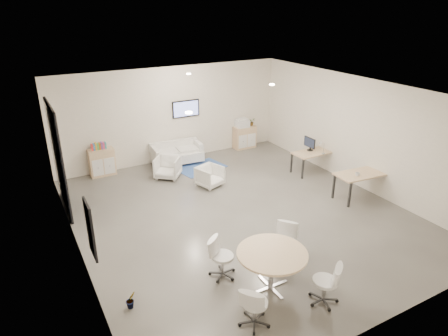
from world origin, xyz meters
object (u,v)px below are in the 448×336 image
sideboard_left (102,162)px  desk_rear (313,154)px  loveseat (177,154)px  armchair_left (168,166)px  armchair_right (210,175)px  desk_front (360,176)px  round_table (272,256)px  sideboard_right (245,137)px

sideboard_left → desk_rear: size_ratio=0.65×
loveseat → desk_rear: 4.55m
loveseat → desk_rear: bearing=-33.7°
sideboard_left → armchair_left: size_ratio=1.17×
desk_rear → armchair_right: bearing=167.9°
sideboard_left → desk_front: (5.94, -5.08, 0.23)m
loveseat → round_table: bearing=-92.7°
sideboard_left → armchair_left: 2.11m
armchair_left → desk_front: bearing=-3.9°
sideboard_right → desk_front: bearing=-82.8°
sideboard_left → armchair_left: sideboard_left is taller
sideboard_right → desk_rear: bearing=-76.9°
loveseat → desk_rear: size_ratio=1.30×
sideboard_left → sideboard_right: 5.30m
armchair_left → armchair_right: armchair_left is taller
sideboard_left → sideboard_right: size_ratio=1.05×
loveseat → sideboard_left: bearing=-179.7°
sideboard_right → armchair_right: 3.59m
sideboard_left → armchair_right: (2.62, -2.38, -0.09)m
armchair_left → armchair_right: (0.87, -1.20, -0.03)m
sideboard_right → armchair_left: 3.75m
sideboard_right → armchair_right: sideboard_right is taller
sideboard_right → loveseat: size_ratio=0.48×
armchair_right → armchair_left: bearing=106.4°
sideboard_right → desk_front: size_ratio=0.56×
loveseat → round_table: round_table is taller
sideboard_left → desk_front: size_ratio=0.59×
sideboard_right → armchair_right: size_ratio=1.22×
loveseat → armchair_right: bearing=-80.9°
desk_front → round_table: round_table is taller
desk_rear → sideboard_left: bearing=152.0°
sideboard_right → loveseat: sideboard_right is taller
loveseat → sideboard_right: bearing=8.9°
loveseat → armchair_right: 2.19m
armchair_left → round_table: (-0.21, -5.90, 0.36)m
armchair_left → armchair_right: size_ratio=1.09×
armchair_left → armchair_right: 1.48m
desk_rear → desk_front: (-0.06, -2.06, 0.04)m
loveseat → desk_front: (3.49, -4.89, 0.32)m
round_table → desk_rear: bearing=42.2°
sideboard_right → armchair_left: (-3.55, -1.18, -0.04)m
loveseat → desk_rear: loveseat is taller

